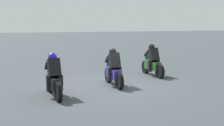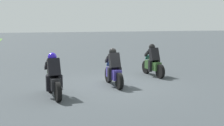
# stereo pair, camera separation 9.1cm
# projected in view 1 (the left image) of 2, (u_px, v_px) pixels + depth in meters

# --- Properties ---
(ground_plane) EXTENTS (120.00, 120.00, 0.00)m
(ground_plane) POSITION_uv_depth(u_px,v_px,m) (112.00, 85.00, 12.05)
(ground_plane) COLOR #3B4146
(rider_lane_a) EXTENTS (2.04, 0.55, 1.51)m
(rider_lane_a) POSITION_uv_depth(u_px,v_px,m) (153.00, 63.00, 13.99)
(rider_lane_a) COLOR black
(rider_lane_a) RESTS_ON ground_plane
(rider_lane_b) EXTENTS (2.04, 0.54, 1.51)m
(rider_lane_b) POSITION_uv_depth(u_px,v_px,m) (114.00, 70.00, 11.82)
(rider_lane_b) COLOR black
(rider_lane_b) RESTS_ON ground_plane
(rider_lane_c) EXTENTS (2.04, 0.55, 1.51)m
(rider_lane_c) POSITION_uv_depth(u_px,v_px,m) (54.00, 79.00, 10.09)
(rider_lane_c) COLOR black
(rider_lane_c) RESTS_ON ground_plane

